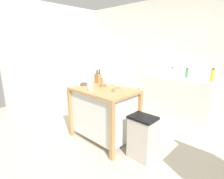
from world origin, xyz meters
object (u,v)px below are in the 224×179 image
object	(u,v)px
sink_faucet	(180,71)
bottle_spray_cleaner	(212,75)
bottle_dish_soap	(172,72)
kitchen_island	(104,111)
bowl_ceramic_wide	(108,85)
drinking_cup	(90,88)
pepper_grinder	(102,82)
bottle_hand_soap	(187,73)
bowl_stoneware_deep	(84,84)
bowl_ceramic_small	(117,90)
knife_block	(98,78)
trash_bin	(142,137)

from	to	relation	value
sink_faucet	bottle_spray_cleaner	size ratio (longest dim) A/B	0.91
bottle_spray_cleaner	bottle_dish_soap	distance (m)	0.82
kitchen_island	bottle_dish_soap	world-z (taller)	bottle_dish_soap
bowl_ceramic_wide	sink_faucet	distance (m)	1.77
drinking_cup	pepper_grinder	distance (m)	0.30
bottle_dish_soap	bottle_hand_soap	bearing A→B (deg)	-2.41
bowl_stoneware_deep	sink_faucet	size ratio (longest dim) A/B	0.54
sink_faucet	bowl_stoneware_deep	bearing A→B (deg)	-114.71
bowl_ceramic_wide	drinking_cup	size ratio (longest dim) A/B	1.48
bowl_ceramic_wide	drinking_cup	world-z (taller)	drinking_cup
bowl_ceramic_small	bowl_ceramic_wide	size ratio (longest dim) A/B	1.02
knife_block	bottle_dish_soap	xyz separation A→B (m)	(0.72, 1.53, 0.02)
bowl_ceramic_small	kitchen_island	bearing A→B (deg)	-171.86
drinking_cup	pepper_grinder	size ratio (longest dim) A/B	0.56
bowl_ceramic_wide	sink_faucet	xyz separation A→B (m)	(0.54, 1.68, 0.11)
bowl_stoneware_deep	trash_bin	xyz separation A→B (m)	(1.19, 0.07, -0.59)
bowl_stoneware_deep	bottle_spray_cleaner	bearing A→B (deg)	48.30
bowl_ceramic_wide	bottle_hand_soap	bearing A→B (deg)	65.72
bowl_ceramic_small	trash_bin	world-z (taller)	bowl_ceramic_small
kitchen_island	bowl_ceramic_wide	world-z (taller)	bowl_ceramic_wide
bowl_ceramic_wide	bowl_stoneware_deep	world-z (taller)	bowl_ceramic_wide
kitchen_island	sink_faucet	world-z (taller)	sink_faucet
pepper_grinder	bottle_spray_cleaner	size ratio (longest dim) A/B	0.73
kitchen_island	bowl_stoneware_deep	bearing A→B (deg)	-171.35
bowl_ceramic_small	bowl_stoneware_deep	distance (m)	0.69
bowl_stoneware_deep	bottle_dish_soap	size ratio (longest dim) A/B	0.66
knife_block	drinking_cup	distance (m)	0.59
kitchen_island	pepper_grinder	xyz separation A→B (m)	(-0.10, 0.07, 0.47)
knife_block	bottle_hand_soap	world-z (taller)	knife_block
drinking_cup	sink_faucet	bearing A→B (deg)	75.99
kitchen_island	bottle_spray_cleaner	size ratio (longest dim) A/B	4.34
bowl_ceramic_wide	bottle_dish_soap	bearing A→B (deg)	76.16
knife_block	bottle_hand_soap	xyz separation A→B (m)	(1.04, 1.52, 0.03)
bowl_ceramic_wide	bottle_dish_soap	world-z (taller)	bottle_dish_soap
bowl_ceramic_small	bottle_dish_soap	distance (m)	1.75
drinking_cup	pepper_grinder	bearing A→B (deg)	98.99
bowl_ceramic_small	bowl_stoneware_deep	xyz separation A→B (m)	(-0.68, -0.10, -0.00)
bottle_spray_cleaner	bowl_ceramic_wide	bearing A→B (deg)	-128.85
pepper_grinder	bottle_dish_soap	world-z (taller)	bottle_dish_soap
sink_faucet	pepper_grinder	bearing A→B (deg)	-107.52
pepper_grinder	bowl_ceramic_small	bearing A→B (deg)	-5.24
drinking_cup	bottle_spray_cleaner	distance (m)	2.25
pepper_grinder	bottle_hand_soap	distance (m)	1.86
bowl_stoneware_deep	knife_block	bearing A→B (deg)	86.10
trash_bin	bottle_dish_soap	xyz separation A→B (m)	(-0.45, 1.78, 0.68)
bowl_ceramic_wide	bottle_spray_cleaner	distance (m)	1.93
knife_block	sink_faucet	xyz separation A→B (m)	(0.87, 1.62, 0.05)
knife_block	trash_bin	bearing A→B (deg)	-12.01
bottle_spray_cleaner	bowl_ceramic_small	bearing A→B (deg)	-117.96
trash_bin	bottle_hand_soap	bearing A→B (deg)	94.09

